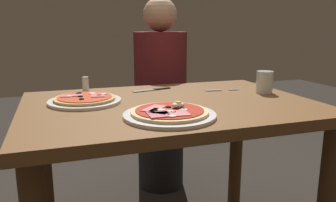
{
  "coord_description": "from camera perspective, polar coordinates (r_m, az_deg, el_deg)",
  "views": [
    {
      "loc": [
        -0.42,
        -1.23,
        1.02
      ],
      "look_at": [
        -0.04,
        -0.1,
        0.75
      ],
      "focal_mm": 36.07,
      "sensor_mm": 36.0,
      "label": 1
    }
  ],
  "objects": [
    {
      "name": "dining_table",
      "position": [
        1.37,
        0.37,
        -4.98
      ],
      "size": [
        1.13,
        0.79,
        0.72
      ],
      "color": "brown",
      "rests_on": "ground"
    },
    {
      "name": "pizza_foreground",
      "position": [
        1.12,
        0.26,
        -2.13
      ],
      "size": [
        0.31,
        0.31,
        0.05
      ],
      "color": "white",
      "rests_on": "dining_table"
    },
    {
      "name": "pizza_across_left",
      "position": [
        1.36,
        -13.87,
        0.18
      ],
      "size": [
        0.28,
        0.28,
        0.03
      ],
      "color": "white",
      "rests_on": "dining_table"
    },
    {
      "name": "water_glass_near",
      "position": [
        1.58,
        15.99,
        2.85
      ],
      "size": [
        0.07,
        0.07,
        0.1
      ],
      "color": "silver",
      "rests_on": "dining_table"
    },
    {
      "name": "fork",
      "position": [
        1.59,
        8.69,
        1.81
      ],
      "size": [
        0.16,
        0.03,
        0.0
      ],
      "color": "silver",
      "rests_on": "dining_table"
    },
    {
      "name": "knife",
      "position": [
        1.59,
        -2.28,
        1.97
      ],
      "size": [
        0.19,
        0.06,
        0.01
      ],
      "color": "silver",
      "rests_on": "dining_table"
    },
    {
      "name": "salt_shaker",
      "position": [
        1.6,
        -13.77,
        2.78
      ],
      "size": [
        0.03,
        0.03,
        0.07
      ],
      "color": "white",
      "rests_on": "dining_table"
    },
    {
      "name": "diner_person",
      "position": [
        2.1,
        -1.27,
        0.09
      ],
      "size": [
        0.32,
        0.32,
        1.18
      ],
      "rotation": [
        0.0,
        0.0,
        3.14
      ],
      "color": "black",
      "rests_on": "ground"
    }
  ]
}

